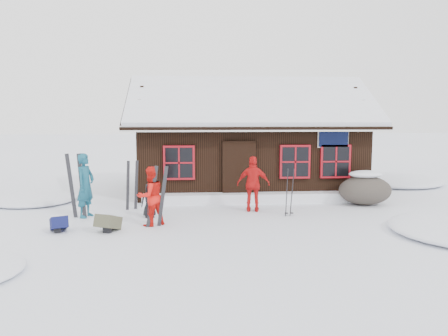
{
  "coord_description": "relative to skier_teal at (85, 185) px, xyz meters",
  "views": [
    {
      "loc": [
        -0.71,
        -11.98,
        2.89
      ],
      "look_at": [
        0.3,
        1.26,
        1.3
      ],
      "focal_mm": 35.0,
      "sensor_mm": 36.0,
      "label": 1
    }
  ],
  "objects": [
    {
      "name": "ground",
      "position": [
        3.72,
        -0.58,
        -0.92
      ],
      "size": [
        120.0,
        120.0,
        0.0
      ],
      "primitive_type": "plane",
      "color": "white",
      "rests_on": "ground"
    },
    {
      "name": "mountain_hut",
      "position": [
        5.22,
        4.4,
        0.66
      ],
      "size": [
        8.9,
        6.09,
        4.42
      ],
      "color": "black",
      "rests_on": "ground"
    },
    {
      "name": "snow_drift",
      "position": [
        5.22,
        1.67,
        -0.74
      ],
      "size": [
        7.6,
        0.6,
        0.35
      ],
      "primitive_type": "cube",
      "color": "white",
      "rests_on": "ground"
    },
    {
      "name": "snow_mounds",
      "position": [
        5.37,
        1.29,
        -0.92
      ],
      "size": [
        20.6,
        13.2,
        0.48
      ],
      "color": "white",
      "rests_on": "ground"
    },
    {
      "name": "skier_teal",
      "position": [
        0.0,
        0.0,
        0.0
      ],
      "size": [
        0.64,
        0.78,
        1.84
      ],
      "primitive_type": "imported",
      "rotation": [
        0.0,
        0.0,
        1.24
      ],
      "color": "#155167",
      "rests_on": "ground"
    },
    {
      "name": "skier_orange_left",
      "position": [
        1.94,
        -1.12,
        -0.13
      ],
      "size": [
        0.97,
        0.93,
        1.57
      ],
      "primitive_type": "imported",
      "rotation": [
        0.0,
        0.0,
        3.75
      ],
      "color": "red",
      "rests_on": "ground"
    },
    {
      "name": "skier_orange_right",
      "position": [
        4.89,
        0.37,
        -0.08
      ],
      "size": [
        1.04,
        0.57,
        1.68
      ],
      "primitive_type": "imported",
      "rotation": [
        0.0,
        0.0,
        2.98
      ],
      "color": "red",
      "rests_on": "ground"
    },
    {
      "name": "skier_crouched",
      "position": [
        1.81,
        -0.17,
        -0.43
      ],
      "size": [
        0.53,
        0.39,
        0.98
      ],
      "primitive_type": "imported",
      "rotation": [
        0.0,
        0.0,
        0.19
      ],
      "color": "black",
      "rests_on": "ground"
    },
    {
      "name": "boulder",
      "position": [
        8.67,
        1.1,
        -0.41
      ],
      "size": [
        1.72,
        1.29,
        1.01
      ],
      "color": "#463F38",
      "rests_on": "ground"
    },
    {
      "name": "ski_pair_left",
      "position": [
        2.13,
        -1.25,
        -0.14
      ],
      "size": [
        0.61,
        0.17,
        1.66
      ],
      "rotation": [
        0.0,
        0.0,
        -0.07
      ],
      "color": "black",
      "rests_on": "ground"
    },
    {
      "name": "ski_pair_mid",
      "position": [
        -0.23,
        -0.09,
        -0.02
      ],
      "size": [
        0.57,
        0.19,
        1.89
      ],
      "rotation": [
        0.0,
        0.0,
        -0.2
      ],
      "color": "black",
      "rests_on": "ground"
    },
    {
      "name": "ski_pair_right",
      "position": [
        1.18,
        0.95,
        -0.18
      ],
      "size": [
        0.41,
        0.17,
        1.57
      ],
      "rotation": [
        0.0,
        0.0,
        0.31
      ],
      "color": "black",
      "rests_on": "ground"
    },
    {
      "name": "ski_poles",
      "position": [
        5.84,
        -0.3,
        -0.25
      ],
      "size": [
        0.25,
        0.13,
        1.42
      ],
      "color": "black",
      "rests_on": "ground"
    },
    {
      "name": "backpack_blue",
      "position": [
        -0.31,
        -1.57,
        -0.78
      ],
      "size": [
        0.57,
        0.64,
        0.29
      ],
      "primitive_type": "cube",
      "rotation": [
        0.0,
        0.0,
        0.4
      ],
      "color": "#101446",
      "rests_on": "ground"
    },
    {
      "name": "backpack_olive",
      "position": [
        0.92,
        -1.64,
        -0.76
      ],
      "size": [
        0.64,
        0.72,
        0.32
      ],
      "primitive_type": "cube",
      "rotation": [
        0.0,
        0.0,
        -0.41
      ],
      "color": "#494934",
      "rests_on": "ground"
    }
  ]
}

